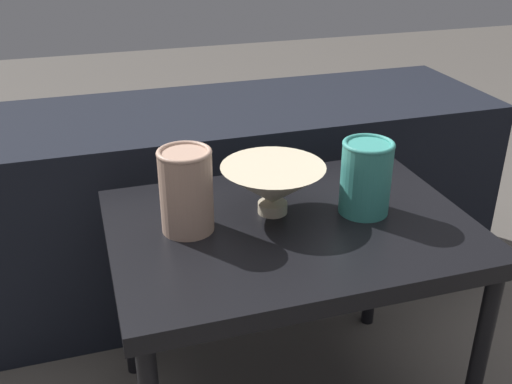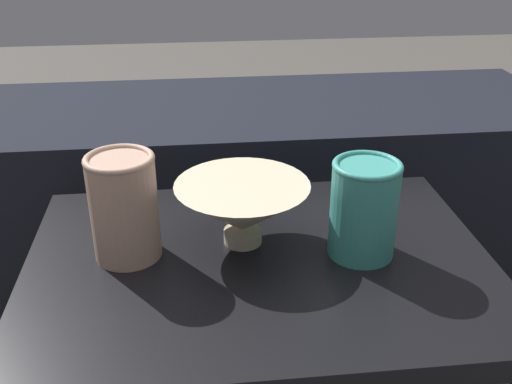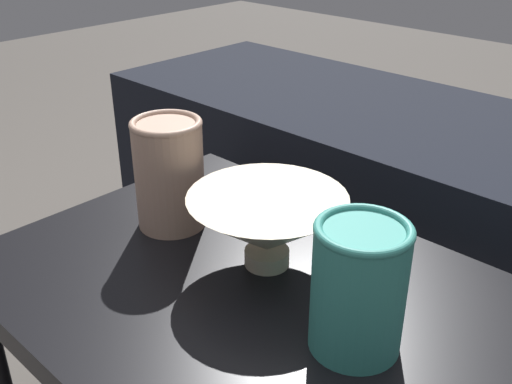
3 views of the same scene
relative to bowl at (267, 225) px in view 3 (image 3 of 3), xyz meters
The scene contains 5 objects.
table 0.13m from the bowl, 67.83° to the right, with size 0.77×0.55×0.53m.
couch_backdrop 0.61m from the bowl, 87.57° to the left, with size 1.66×0.50×0.60m.
bowl is the anchor object (origin of this frame).
vase_textured_left 0.20m from the bowl, behind, with size 0.11×0.11×0.18m.
vase_colorful_right 0.20m from the bowl, 15.00° to the right, with size 0.11×0.11×0.17m.
Camera 3 is at (0.47, -0.49, 1.02)m, focal length 42.00 mm.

